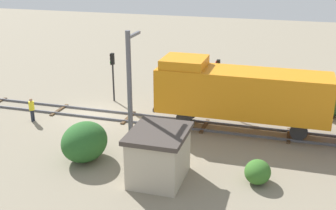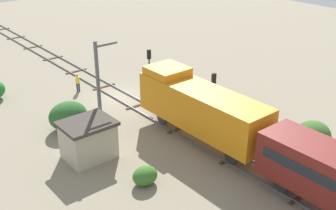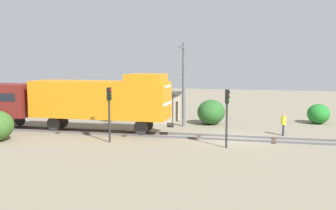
{
  "view_description": "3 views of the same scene",
  "coord_description": "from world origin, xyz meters",
  "views": [
    {
      "loc": [
        26.14,
        13.49,
        11.32
      ],
      "look_at": [
        1.39,
        6.2,
        1.86
      ],
      "focal_mm": 45.0,
      "sensor_mm": 36.0,
      "label": 1
    },
    {
      "loc": [
        19.26,
        30.32,
        15.67
      ],
      "look_at": [
        1.43,
        8.72,
        2.64
      ],
      "focal_mm": 45.0,
      "sensor_mm": 36.0,
      "label": 2
    },
    {
      "loc": [
        -31.01,
        -2.59,
        5.96
      ],
      "look_at": [
        0.82,
        5.36,
        2.31
      ],
      "focal_mm": 45.0,
      "sensor_mm": 36.0,
      "label": 3
    }
  ],
  "objects": [
    {
      "name": "bush_back",
      "position": [
        -5.06,
        16.76,
        1.12
      ],
      "size": [
        3.07,
        2.51,
        2.24
      ],
      "primitive_type": "ellipsoid",
      "color": "#376026",
      "rests_on": "ground"
    },
    {
      "name": "traffic_signal_near",
      "position": [
        -3.2,
        0.32,
        2.72
      ],
      "size": [
        0.32,
        0.34,
        3.9
      ],
      "color": "#262628",
      "rests_on": "ground"
    },
    {
      "name": "relay_hut",
      "position": [
        7.5,
        7.49,
        1.39
      ],
      "size": [
        3.5,
        2.9,
        2.74
      ],
      "color": "#B2A893",
      "rests_on": "ground"
    },
    {
      "name": "locomotive",
      "position": [
        0.0,
        10.58,
        2.77
      ],
      "size": [
        2.9,
        11.6,
        4.6
      ],
      "color": "orange",
      "rests_on": "railway_track"
    },
    {
      "name": "railway_track",
      "position": [
        0.0,
        -0.0,
        0.07
      ],
      "size": [
        2.4,
        67.03,
        0.16
      ],
      "color": "#595960",
      "rests_on": "ground"
    },
    {
      "name": "bush_mid",
      "position": [
        6.61,
        2.77,
        1.11
      ],
      "size": [
        3.06,
        2.5,
        2.22
      ],
      "primitive_type": "ellipsoid",
      "color": "#285B26",
      "rests_on": "ground"
    },
    {
      "name": "traffic_signal_mid",
      "position": [
        -3.4,
        8.58,
        2.73
      ],
      "size": [
        0.32,
        0.34,
        3.91
      ],
      "color": "#262628",
      "rests_on": "ground"
    },
    {
      "name": "bush_far",
      "position": [
        6.42,
        12.51,
        0.6
      ],
      "size": [
        1.66,
        1.36,
        1.21
      ],
      "primitive_type": "ellipsoid",
      "color": "#366A26",
      "rests_on": "ground"
    },
    {
      "name": "catenary_mast",
      "position": [
        4.93,
        4.98,
        3.89
      ],
      "size": [
        1.94,
        0.28,
        7.29
      ],
      "color": "#595960",
      "rests_on": "ground"
    },
    {
      "name": "worker_near_track",
      "position": [
        2.4,
        -3.47,
        1.0
      ],
      "size": [
        0.38,
        0.38,
        1.7
      ],
      "rotation": [
        0.0,
        0.0,
        0.69
      ],
      "color": "#262B38",
      "rests_on": "ground"
    },
    {
      "name": "ground_plane",
      "position": [
        0.0,
        0.0,
        0.0
      ],
      "size": [
        100.54,
        100.54,
        0.0
      ],
      "primitive_type": "plane",
      "color": "gray"
    }
  ]
}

